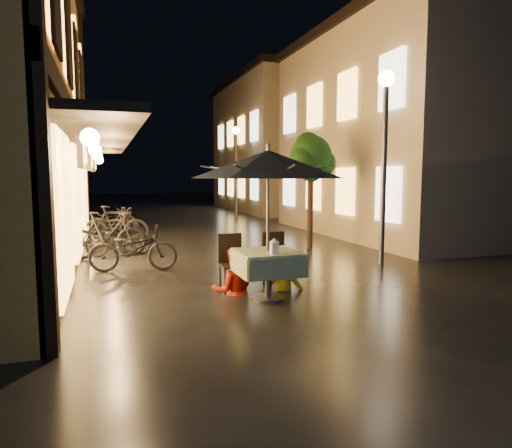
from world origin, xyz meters
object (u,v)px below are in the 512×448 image
object	(u,v)px
person_orange	(233,248)
cafe_table	(268,263)
patio_umbrella	(268,164)
streetlamp_near	(385,132)
person_yellow	(284,250)
bicycle_0	(133,249)
table_lantern	(274,245)

from	to	relation	value
person_orange	cafe_table	bearing A→B (deg)	131.69
patio_umbrella	person_orange	size ratio (longest dim) A/B	1.63
patio_umbrella	person_orange	xyz separation A→B (m)	(-0.41, 0.58, -1.40)
streetlamp_near	cafe_table	xyz separation A→B (m)	(-3.42, -1.98, -2.33)
person_yellow	streetlamp_near	bearing A→B (deg)	-137.98
bicycle_0	cafe_table	bearing A→B (deg)	-139.14
table_lantern	person_orange	world-z (taller)	person_orange
cafe_table	bicycle_0	xyz separation A→B (m)	(-1.91, 2.88, -0.12)
person_yellow	person_orange	bearing A→B (deg)	11.87
person_orange	bicycle_0	distance (m)	2.77
streetlamp_near	patio_umbrella	xyz separation A→B (m)	(-3.42, -1.98, -0.77)
streetlamp_near	patio_umbrella	size ratio (longest dim) A/B	1.72
table_lantern	person_orange	xyz separation A→B (m)	(-0.41, 0.88, -0.17)
streetlamp_near	bicycle_0	bearing A→B (deg)	170.38
table_lantern	person_orange	bearing A→B (deg)	114.83
patio_umbrella	person_yellow	bearing A→B (deg)	47.53
person_orange	person_yellow	bearing A→B (deg)	-176.91
cafe_table	patio_umbrella	distance (m)	1.56
person_orange	person_yellow	size ratio (longest dim) A/B	1.10
patio_umbrella	bicycle_0	bearing A→B (deg)	123.58
patio_umbrella	bicycle_0	size ratio (longest dim) A/B	1.38
cafe_table	table_lantern	world-z (taller)	table_lantern
streetlamp_near	person_yellow	xyz separation A→B (m)	(-2.94, -1.46, -2.23)
person_orange	streetlamp_near	bearing A→B (deg)	-153.04
streetlamp_near	person_orange	xyz separation A→B (m)	(-3.82, -1.40, -2.16)
person_orange	bicycle_0	world-z (taller)	person_orange
streetlamp_near	cafe_table	world-z (taller)	streetlamp_near
bicycle_0	streetlamp_near	bearing A→B (deg)	-92.33
streetlamp_near	cafe_table	distance (m)	4.59
bicycle_0	patio_umbrella	bearing A→B (deg)	-139.14
cafe_table	bicycle_0	world-z (taller)	bicycle_0
cafe_table	person_yellow	world-z (taller)	person_yellow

